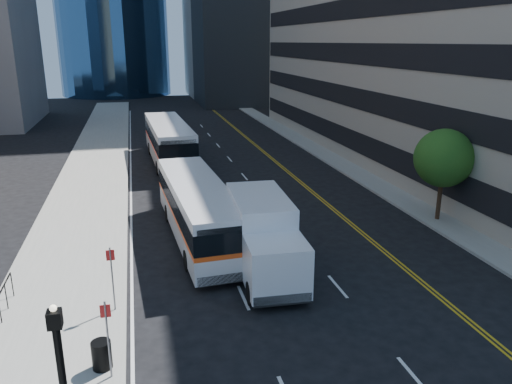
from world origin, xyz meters
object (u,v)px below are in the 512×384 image
bus_front (198,209)px  bus_rear (169,141)px  trash_can (102,355)px  street_tree (444,158)px  box_truck (264,236)px

bus_front → bus_rear: size_ratio=0.90×
trash_can → bus_rear: bearing=81.6°
street_tree → box_truck: (-11.14, -3.98, -1.92)m
street_tree → bus_rear: (-13.60, 17.97, -1.81)m
street_tree → bus_front: street_tree is taller
bus_front → trash_can: bus_front is taller
bus_front → box_truck: (2.27, -4.48, 0.08)m
trash_can → street_tree: bearing=28.3°
bus_front → box_truck: size_ratio=1.70×
bus_front → trash_can: bearing=-116.4°
street_tree → box_truck: size_ratio=0.74×
box_truck → street_tree: bearing=22.5°
trash_can → bus_front: bearing=66.9°
bus_rear → trash_can: 27.80m
bus_front → trash_can: (-4.26, -10.00, -1.04)m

